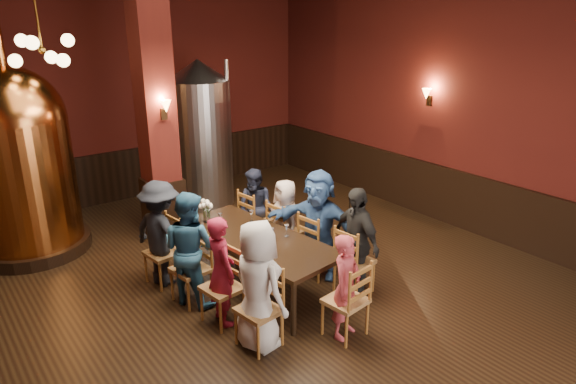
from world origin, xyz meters
TOP-DOWN VIEW (x-y plane):
  - room at (0.00, 0.00)m, footprint 10.00×10.02m
  - wainscot_right at (3.96, 0.00)m, footprint 0.08×9.90m
  - wainscot_back at (0.00, 4.96)m, footprint 7.90×0.08m
  - column at (-0.30, 2.80)m, footprint 0.58×0.58m
  - pendant_cluster at (-1.80, 2.90)m, footprint 0.90×0.90m
  - sconce_wall at (3.90, 0.80)m, footprint 0.20×0.20m
  - sconce_column at (-0.30, 2.50)m, footprint 0.20×0.20m
  - dining_table at (-0.04, 0.40)m, footprint 1.28×2.50m
  - chair_0 at (-0.76, -0.70)m, footprint 0.51×0.51m
  - person_0 at (-0.76, -0.70)m, footprint 0.56×0.79m
  - chair_1 at (-0.85, -0.03)m, footprint 0.51×0.51m
  - person_1 at (-0.85, -0.03)m, footprint 0.38×0.54m
  - chair_2 at (-0.93, 0.62)m, footprint 0.51×0.51m
  - person_2 at (-0.93, 0.62)m, footprint 0.64×0.82m
  - chair_3 at (-1.01, 1.29)m, footprint 0.51×0.51m
  - person_3 at (-1.01, 1.29)m, footprint 0.83×1.09m
  - chair_4 at (0.92, -0.49)m, footprint 0.51×0.51m
  - person_4 at (0.92, -0.49)m, footprint 0.46×0.91m
  - chair_5 at (0.84, 0.18)m, footprint 0.51×0.51m
  - person_5 at (0.84, 0.18)m, footprint 1.03×1.52m
  - chair_6 at (0.76, 0.83)m, footprint 0.51×0.51m
  - person_6 at (0.76, 0.83)m, footprint 0.51×0.69m
  - chair_7 at (0.68, 1.50)m, footprint 0.51×0.51m
  - person_7 at (0.68, 1.50)m, footprint 0.56×0.70m
  - chair_8 at (0.15, -1.14)m, footprint 0.51×0.51m
  - person_8 at (0.15, -1.14)m, footprint 0.54×0.45m
  - copper_kettle at (-2.23, 3.53)m, footprint 1.73×1.73m
  - steel_vessel at (0.98, 3.77)m, footprint 1.20×1.20m
  - rose_vase at (-0.32, 1.26)m, footprint 0.20×0.20m
  - wine_glass_0 at (-0.32, 0.82)m, footprint 0.07×0.07m
  - wine_glass_1 at (0.20, 0.89)m, footprint 0.07×0.07m
  - wine_glass_2 at (0.28, 0.17)m, footprint 0.07×0.07m
  - wine_glass_3 at (0.07, 0.19)m, footprint 0.07×0.07m
  - wine_glass_4 at (-0.21, 1.06)m, footprint 0.07×0.07m
  - wine_glass_5 at (0.06, 0.43)m, footprint 0.07×0.07m

SIDE VIEW (x-z plane):
  - chair_0 at x=-0.76m, z-range 0.00..0.92m
  - chair_1 at x=-0.85m, z-range 0.00..0.92m
  - chair_2 at x=-0.93m, z-range 0.00..0.92m
  - chair_3 at x=-1.01m, z-range 0.00..0.92m
  - chair_4 at x=0.92m, z-range 0.00..0.92m
  - chair_5 at x=0.84m, z-range 0.00..0.92m
  - chair_6 at x=0.76m, z-range 0.00..0.92m
  - chair_7 at x=0.68m, z-range 0.00..0.92m
  - chair_8 at x=0.15m, z-range 0.00..0.92m
  - wainscot_right at x=3.96m, z-range 0.00..1.00m
  - wainscot_back at x=0.00m, z-range 0.00..1.00m
  - person_8 at x=0.15m, z-range 0.00..1.27m
  - person_6 at x=0.76m, z-range 0.00..1.28m
  - person_7 at x=0.68m, z-range 0.00..1.29m
  - dining_table at x=-0.04m, z-range 0.31..1.06m
  - person_1 at x=-0.85m, z-range 0.00..1.38m
  - person_3 at x=-1.01m, z-range 0.00..1.49m
  - person_4 at x=0.92m, z-range 0.00..1.49m
  - person_2 at x=-0.93m, z-range 0.00..1.51m
  - person_0 at x=-0.76m, z-range 0.00..1.52m
  - person_5 at x=0.84m, z-range 0.00..1.57m
  - wine_glass_0 at x=-0.32m, z-range 0.75..0.92m
  - wine_glass_1 at x=0.20m, z-range 0.75..0.92m
  - wine_glass_2 at x=0.28m, z-range 0.75..0.92m
  - wine_glass_3 at x=0.07m, z-range 0.75..0.92m
  - wine_glass_4 at x=-0.21m, z-range 0.75..0.92m
  - wine_glass_5 at x=0.06m, z-range 0.75..0.92m
  - rose_vase at x=-0.32m, z-range 0.80..1.15m
  - steel_vessel at x=0.98m, z-range 0.00..2.78m
  - copper_kettle at x=-2.23m, z-range -0.55..3.53m
  - sconce_wall at x=3.90m, z-range 2.02..2.38m
  - sconce_column at x=-0.30m, z-range 2.02..2.38m
  - room at x=0.00m, z-range 0.00..4.50m
  - column at x=-0.30m, z-range 0.00..4.50m
  - pendant_cluster at x=-1.80m, z-range 2.25..3.95m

